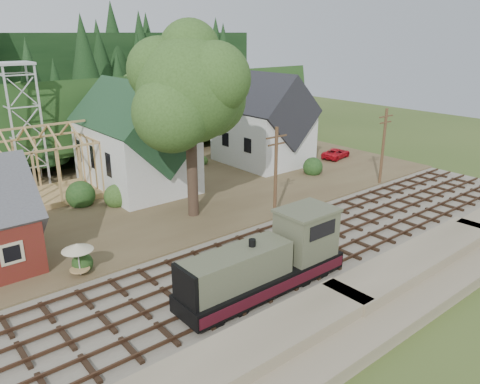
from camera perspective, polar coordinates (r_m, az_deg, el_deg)
ground at (r=32.11m, az=1.48°, el=-9.22°), size 140.00×140.00×0.00m
embankment at (r=27.21m, az=13.71°, el=-15.51°), size 64.00×5.00×1.60m
railroad_bed at (r=32.07m, az=1.48°, el=-9.09°), size 64.00×11.00×0.16m
village_flat at (r=46.03m, az=-13.32°, el=-0.60°), size 64.00×26.00×0.30m
hillside at (r=67.73m, az=-22.50°, el=4.58°), size 70.00×28.96×12.74m
ridge at (r=82.89m, az=-25.92°, el=6.53°), size 80.00×20.00×12.00m
church at (r=46.97m, az=-12.52°, el=6.25°), size 8.40×15.17×13.00m
farmhouse at (r=55.43m, az=2.79°, el=8.24°), size 8.40×10.80×10.60m
timber_frame at (r=46.67m, az=-22.42°, el=2.75°), size 8.20×6.20×6.99m
lattice_tower at (r=51.18m, az=-25.49°, el=11.43°), size 3.20×3.20×12.12m
big_tree at (r=37.98m, az=-6.02°, el=11.39°), size 10.90×8.40×14.70m
telegraph_pole_near at (r=38.45m, az=4.37°, el=2.42°), size 2.20×0.28×8.00m
telegraph_pole_far at (r=49.71m, az=17.06°, el=5.45°), size 2.20×0.28×8.00m
locomotive at (r=28.46m, az=3.60°, el=-8.56°), size 11.30×2.83×4.54m
car_red at (r=59.22m, az=11.64°, el=4.65°), size 4.68×2.79×1.22m
patio_set at (r=31.51m, az=-19.23°, el=-6.50°), size 1.98×1.98×2.21m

